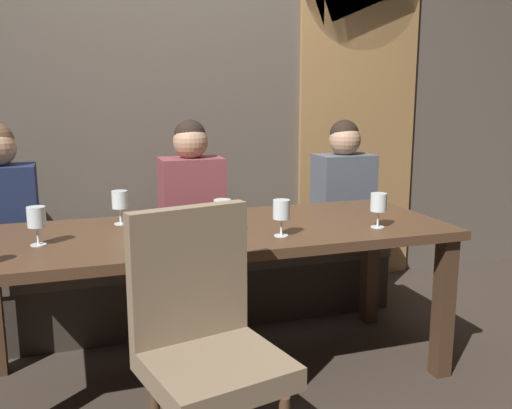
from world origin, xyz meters
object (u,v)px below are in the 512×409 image
wine_glass_end_right (120,201)px  wine_glass_far_left (378,204)px  chair_near_side (204,332)px  banquette_bench (189,285)px  diner_redhead (1,201)px  wine_glass_far_right (222,210)px  diner_far_end (344,182)px  dessert_plate (159,228)px  diner_bearded (191,189)px  wine_glass_center_front (281,210)px  wine_glass_near_right (36,219)px  dining_table (217,246)px

wine_glass_end_right → wine_glass_far_left: bearing=-21.7°
chair_near_side → wine_glass_far_left: (0.96, 0.50, 0.29)m
banquette_bench → chair_near_side: bearing=-99.5°
chair_near_side → diner_redhead: bearing=118.2°
chair_near_side → wine_glass_far_right: size_ratio=5.98×
banquette_bench → diner_far_end: (1.02, 0.01, 0.57)m
banquette_bench → diner_far_end: bearing=0.7°
chair_near_side → wine_glass_end_right: size_ratio=5.98×
diner_far_end → dessert_plate: size_ratio=3.93×
diner_bearded → dessert_plate: size_ratio=4.02×
wine_glass_end_right → dessert_plate: (0.15, -0.20, -0.10)m
wine_glass_far_right → wine_glass_far_left: bearing=-6.4°
wine_glass_center_front → dessert_plate: size_ratio=0.86×
wine_glass_far_left → dessert_plate: (-0.99, 0.25, -0.10)m
diner_redhead → wine_glass_near_right: size_ratio=4.66×
wine_glass_far_right → diner_bearded: bearing=87.2°
dining_table → banquette_bench: 0.82m
dining_table → wine_glass_far_right: 0.25m
banquette_bench → wine_glass_far_left: bearing=-51.8°
chair_near_side → dessert_plate: (-0.03, 0.76, 0.20)m
wine_glass_near_right → dessert_plate: bearing=8.8°
dessert_plate → dining_table: bearing=-7.0°
wine_glass_near_right → diner_redhead: bearing=105.9°
wine_glass_center_front → diner_far_end: bearing=50.0°
diner_far_end → wine_glass_end_right: diner_far_end is taller
wine_glass_center_front → dessert_plate: wine_glass_center_front is taller
diner_redhead → wine_glass_center_front: size_ratio=4.66×
banquette_bench → diner_bearded: size_ratio=3.27×
dining_table → wine_glass_center_front: (0.23, -0.23, 0.20)m
wine_glass_center_front → wine_glass_end_right: bearing=144.7°
wine_glass_far_left → wine_glass_end_right: same height
diner_redhead → wine_glass_center_front: (1.22, -0.90, 0.05)m
wine_glass_far_left → wine_glass_far_right: bearing=173.6°
dining_table → chair_near_side: (-0.24, -0.72, -0.09)m
diner_redhead → wine_glass_far_right: (0.98, -0.81, 0.05)m
chair_near_side → diner_redhead: size_ratio=1.28×
diner_redhead → diner_far_end: bearing=1.1°
diner_bearded → wine_glass_far_left: bearing=-53.0°
dining_table → dessert_plate: size_ratio=11.58×
diner_bearded → banquette_bench: bearing=177.2°
wine_glass_end_right → wine_glass_near_right: bearing=-142.3°
banquette_bench → wine_glass_near_right: wine_glass_near_right is taller
wine_glass_far_left → wine_glass_end_right: 1.23m
diner_redhead → dessert_plate: size_ratio=4.02×
wine_glass_center_front → wine_glass_far_right: bearing=159.8°
diner_far_end → wine_glass_end_right: 1.52m
diner_bearded → wine_glass_center_front: (0.20, -0.93, 0.05)m
wine_glass_far_right → wine_glass_center_front: bearing=-20.2°
diner_bearded → wine_glass_far_left: (0.69, -0.92, 0.04)m
wine_glass_far_right → diner_redhead: bearing=140.3°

